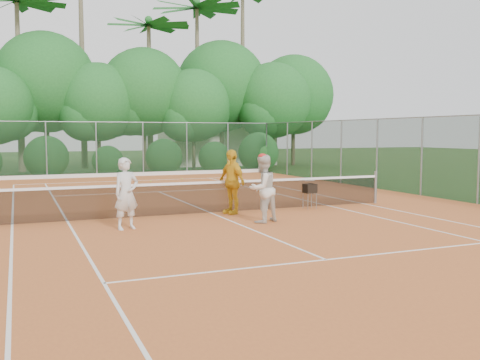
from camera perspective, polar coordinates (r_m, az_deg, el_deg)
name	(u,v)px	position (r m, az deg, el deg)	size (l,w,h in m)	color
ground	(212,214)	(16.01, -3.06, -3.63)	(120.00, 120.00, 0.00)	#224017
clay_court	(212,214)	(16.01, -3.06, -3.59)	(18.00, 36.00, 0.02)	#BE622B
club_building	(216,145)	(41.47, -2.54, 3.75)	(8.00, 5.00, 3.00)	beige
tennis_net	(211,196)	(15.94, -3.07, -1.74)	(11.97, 0.10, 1.10)	gray
player_white	(126,194)	(13.51, -12.03, -1.43)	(0.65, 0.43, 1.79)	silver
player_center_grp	(262,188)	(14.25, 2.41, -0.91)	(1.07, 0.95, 1.85)	beige
player_yellow	(232,182)	(15.78, -0.91, -0.18)	(1.12, 0.47, 1.91)	gold
ball_hopper	(310,189)	(17.04, 7.46, -0.95)	(0.34, 0.34, 0.79)	gray
stray_ball_a	(151,181)	(26.60, -9.51, -0.13)	(0.07, 0.07, 0.07)	#B3C92E
stray_ball_b	(182,179)	(27.76, -6.20, 0.12)	(0.07, 0.07, 0.07)	#C5D230
stray_ball_c	(240,181)	(26.40, 0.05, -0.10)	(0.07, 0.07, 0.07)	yellow
court_markings	(211,213)	(16.01, -3.06, -3.55)	(11.03, 23.83, 0.01)	white
fence_back	(120,149)	(30.39, -12.67, 3.22)	(18.07, 0.07, 3.00)	#19381E
fence_right	(479,160)	(19.64, 24.14, 1.99)	(0.07, 33.07, 3.00)	#19381E
tropical_treeline	(127,91)	(35.87, -11.99, 9.23)	(32.10, 8.49, 15.03)	brown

